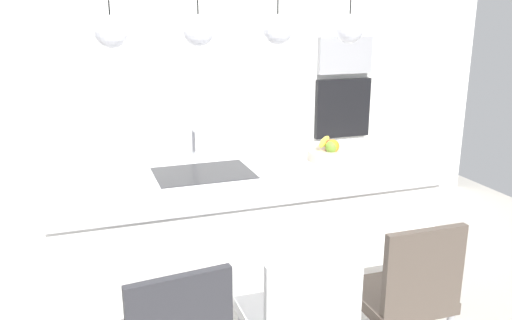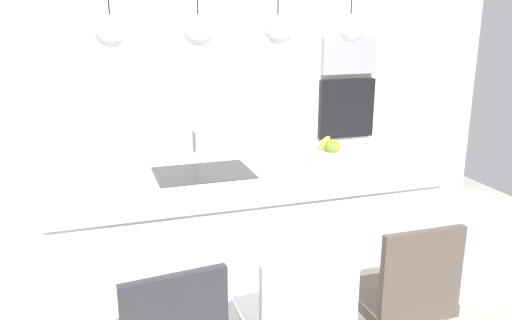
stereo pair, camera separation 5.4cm
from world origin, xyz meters
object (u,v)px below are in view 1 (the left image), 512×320
Objects in this scene: microwave at (345,55)px; chair_middle at (300,318)px; chair_far at (406,292)px; oven at (342,108)px; fruit_bowl at (331,152)px.

chair_middle is (-1.52, -2.48, -0.97)m from microwave.
chair_middle is 0.95× the size of chair_far.
oven is (0.00, 0.00, -0.50)m from microwave.
microwave is 0.96× the size of oven.
fruit_bowl is 1.81m from oven.
chair_far is (0.58, 0.00, 0.02)m from chair_middle.
chair_middle is (-1.52, -2.48, -0.47)m from oven.
microwave is 2.82m from chair_far.
microwave reaches higher than oven.
chair_middle is (-0.61, -0.92, -0.51)m from fruit_bowl.
oven reaches higher than chair_middle.
oven is 0.65× the size of chair_middle.
oven is at bearing 0.00° from microwave.
fruit_bowl is 0.35× the size of chair_middle.
oven reaches higher than chair_far.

